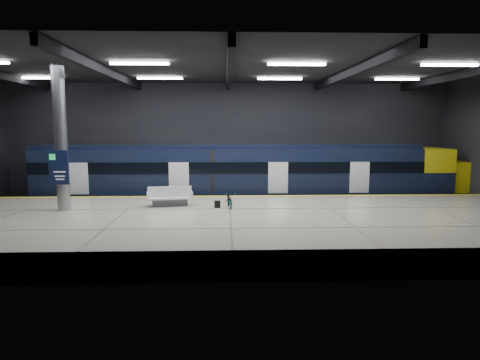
{
  "coord_description": "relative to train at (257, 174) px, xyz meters",
  "views": [
    {
      "loc": [
        -0.23,
        -21.57,
        5.15
      ],
      "look_at": [
        0.58,
        1.5,
        2.2
      ],
      "focal_mm": 32.0,
      "sensor_mm": 36.0,
      "label": 1
    }
  ],
  "objects": [
    {
      "name": "ground",
      "position": [
        -1.78,
        -5.5,
        -2.06
      ],
      "size": [
        30.0,
        30.0,
        0.0
      ],
      "primitive_type": "plane",
      "color": "black",
      "rests_on": "ground"
    },
    {
      "name": "room_shell",
      "position": [
        -1.78,
        -5.49,
        3.66
      ],
      "size": [
        30.1,
        16.1,
        8.05
      ],
      "color": "black",
      "rests_on": "ground"
    },
    {
      "name": "platform",
      "position": [
        -1.78,
        -8.0,
        -1.51
      ],
      "size": [
        30.0,
        11.0,
        1.1
      ],
      "primitive_type": "cube",
      "color": "beige",
      "rests_on": "ground"
    },
    {
      "name": "safety_strip",
      "position": [
        -1.78,
        -2.75,
        -0.95
      ],
      "size": [
        30.0,
        0.4,
        0.01
      ],
      "primitive_type": "cube",
      "color": "gold",
      "rests_on": "platform"
    },
    {
      "name": "rails",
      "position": [
        -1.78,
        0.0,
        -1.98
      ],
      "size": [
        30.0,
        1.52,
        0.16
      ],
      "color": "gray",
      "rests_on": "ground"
    },
    {
      "name": "train",
      "position": [
        0.0,
        0.0,
        0.0
      ],
      "size": [
        29.4,
        2.84,
        3.79
      ],
      "color": "black",
      "rests_on": "ground"
    },
    {
      "name": "bench",
      "position": [
        -4.82,
        -5.59,
        -0.61
      ],
      "size": [
        2.39,
        1.31,
        1.0
      ],
      "rotation": [
        0.0,
        0.0,
        0.17
      ],
      "color": "#595B60",
      "rests_on": "platform"
    },
    {
      "name": "bicycle",
      "position": [
        -1.8,
        -6.19,
        -0.57
      ],
      "size": [
        0.69,
        1.52,
        0.77
      ],
      "primitive_type": "imported",
      "rotation": [
        0.0,
        0.0,
        0.12
      ],
      "color": "#99999E",
      "rests_on": "platform"
    },
    {
      "name": "pannier_bag",
      "position": [
        -2.4,
        -6.19,
        -0.78
      ],
      "size": [
        0.31,
        0.19,
        0.35
      ],
      "primitive_type": "cube",
      "rotation": [
        0.0,
        0.0,
        0.04
      ],
      "color": "black",
      "rests_on": "platform"
    },
    {
      "name": "info_column",
      "position": [
        -9.78,
        -6.52,
        2.4
      ],
      "size": [
        0.9,
        0.78,
        6.9
      ],
      "color": "#9EA0A5",
      "rests_on": "platform"
    }
  ]
}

